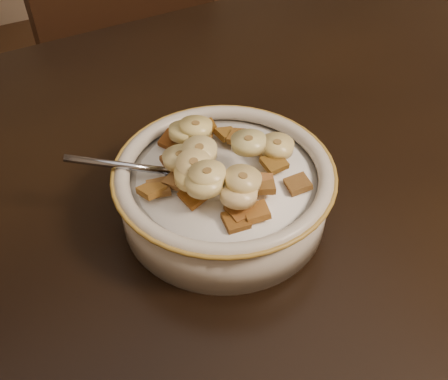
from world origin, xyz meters
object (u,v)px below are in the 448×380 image
chair (171,118)px  spoon (190,174)px  cereal_bowl (224,195)px  table (397,165)px

chair → spoon: size_ratio=20.13×
chair → spoon: bearing=-116.0°
chair → spoon: chair is taller
cereal_bowl → spoon: (-0.03, 0.01, 0.03)m
table → cereal_bowl: bearing=175.2°
table → spoon: spoon is taller
cereal_bowl → spoon: 0.04m
chair → spoon: 0.65m
table → spoon: size_ratio=30.03×
table → chair: chair is taller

